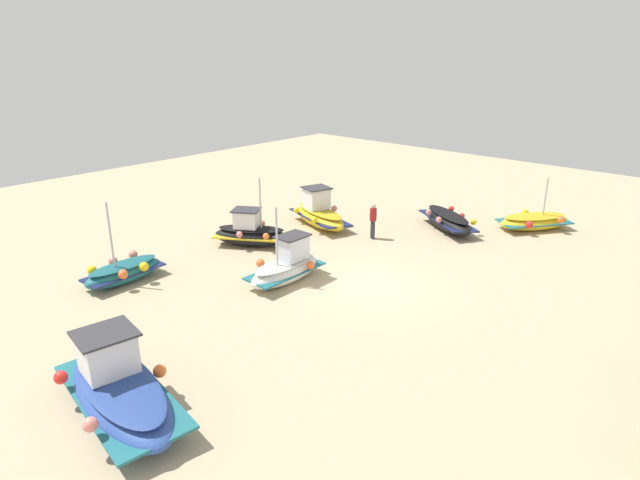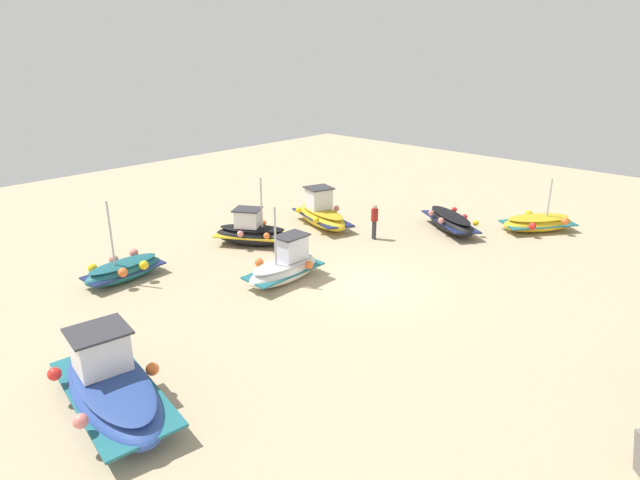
% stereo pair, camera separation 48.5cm
% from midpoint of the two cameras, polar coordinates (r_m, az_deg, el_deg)
% --- Properties ---
extents(ground_plane, '(53.13, 53.13, 0.00)m').
position_cam_midpoint_polar(ground_plane, '(20.66, 6.06, -4.80)').
color(ground_plane, tan).
extents(fishing_boat_0, '(3.41, 1.81, 3.08)m').
position_cam_midpoint_polar(fishing_boat_0, '(20.78, -2.98, -2.78)').
color(fishing_boat_0, white).
rests_on(fishing_boat_0, ground_plane).
extents(fishing_boat_1, '(2.60, 4.20, 1.96)m').
position_cam_midpoint_polar(fishing_boat_1, '(27.14, 0.66, 2.77)').
color(fishing_boat_1, gold).
rests_on(fishing_boat_1, ground_plane).
extents(fishing_boat_2, '(2.93, 3.60, 3.14)m').
position_cam_midpoint_polar(fishing_boat_2, '(24.67, -6.61, 0.81)').
color(fishing_boat_2, black).
rests_on(fishing_boat_2, ground_plane).
extents(fishing_boat_3, '(2.64, 5.09, 2.00)m').
position_cam_midpoint_polar(fishing_boat_3, '(14.72, -20.17, -14.23)').
color(fishing_boat_3, '#2D4C9E').
rests_on(fishing_boat_3, ground_plane).
extents(fishing_boat_4, '(3.23, 3.99, 1.00)m').
position_cam_midpoint_polar(fishing_boat_4, '(27.23, 14.00, 1.91)').
color(fishing_boat_4, black).
rests_on(fishing_boat_4, ground_plane).
extents(fishing_boat_5, '(3.21, 1.81, 3.27)m').
position_cam_midpoint_polar(fishing_boat_5, '(22.10, -19.30, -2.97)').
color(fishing_boat_5, '#1E6670').
rests_on(fishing_boat_5, ground_plane).
extents(fishing_boat_6, '(3.77, 3.23, 2.60)m').
position_cam_midpoint_polar(fishing_boat_6, '(28.58, 22.38, 1.68)').
color(fishing_boat_6, gold).
rests_on(fishing_boat_6, ground_plane).
extents(person_walking, '(0.32, 0.32, 1.69)m').
position_cam_midpoint_polar(person_walking, '(25.26, 6.29, 2.19)').
color(person_walking, '#2D2D38').
rests_on(person_walking, ground_plane).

